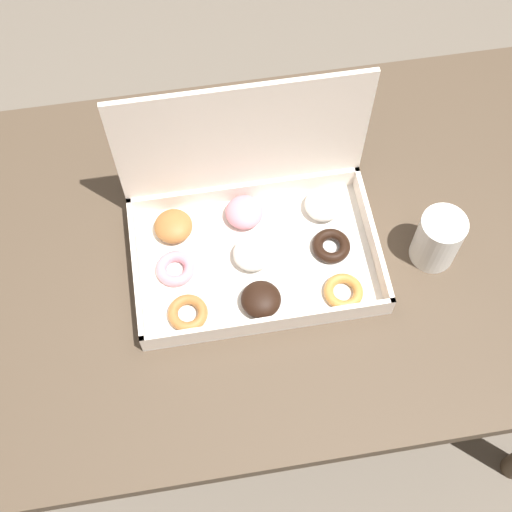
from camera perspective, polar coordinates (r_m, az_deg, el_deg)
The scene contains 4 objects.
ground_plane at distance 1.89m, azimuth 1.13°, elevation -10.14°, with size 8.00×8.00×0.00m, color #6B6054.
dining_table at distance 1.29m, azimuth 1.64°, elevation -1.53°, with size 1.20×0.71×0.77m.
donut_box at distance 1.14m, azimuth -0.37°, elevation 2.58°, with size 0.39×0.26×0.28m.
coffee_mug at distance 1.16m, azimuth 14.36°, elevation 1.37°, with size 0.07×0.07×0.10m.
Camera 1 is at (-0.13, -0.55, 1.81)m, focal length 50.00 mm.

